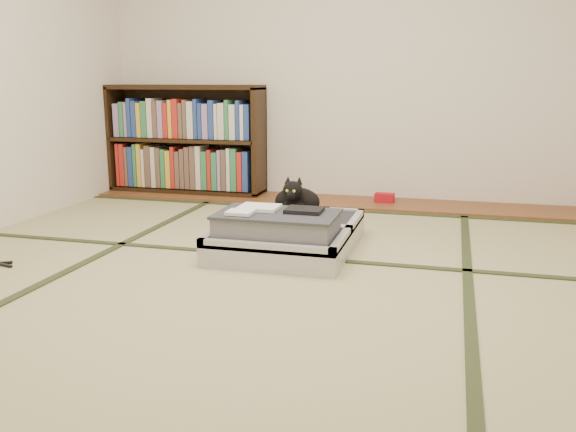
# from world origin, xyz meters

# --- Properties ---
(floor) EXTENTS (4.50, 4.50, 0.00)m
(floor) POSITION_xyz_m (0.00, 0.00, 0.00)
(floor) COLOR tan
(floor) RESTS_ON ground
(wood_strip) EXTENTS (4.00, 0.50, 0.02)m
(wood_strip) POSITION_xyz_m (0.00, 2.00, 0.01)
(wood_strip) COLOR brown
(wood_strip) RESTS_ON ground
(red_item) EXTENTS (0.16, 0.10, 0.07)m
(red_item) POSITION_xyz_m (0.39, 2.03, 0.06)
(red_item) COLOR #AA0D19
(red_item) RESTS_ON wood_strip
(tatami_borders) EXTENTS (4.00, 4.50, 0.01)m
(tatami_borders) POSITION_xyz_m (0.00, 0.49, 0.00)
(tatami_borders) COLOR #2D381E
(tatami_borders) RESTS_ON ground
(bookcase) EXTENTS (1.36, 0.31, 0.92)m
(bookcase) POSITION_xyz_m (-1.33, 2.07, 0.45)
(bookcase) COLOR black
(bookcase) RESTS_ON wood_strip
(suitcase) EXTENTS (0.74, 0.99, 0.29)m
(suitcase) POSITION_xyz_m (-0.01, 0.53, 0.10)
(suitcase) COLOR silver
(suitcase) RESTS_ON floor
(cat) EXTENTS (0.33, 0.33, 0.27)m
(cat) POSITION_xyz_m (-0.02, 0.83, 0.24)
(cat) COLOR black
(cat) RESTS_ON suitcase
(cable_coil) EXTENTS (0.10, 0.10, 0.02)m
(cable_coil) POSITION_xyz_m (0.16, 0.86, 0.15)
(cable_coil) COLOR white
(cable_coil) RESTS_ON suitcase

